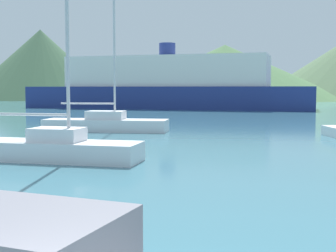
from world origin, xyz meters
TOP-DOWN VIEW (x-y plane):
  - sailboat_middle at (-4.15, 14.02)m, footprint 5.90×2.55m
  - sailboat_outer at (-4.66, 24.85)m, footprint 7.15×2.37m
  - ferry_distant at (-3.24, 55.38)m, footprint 35.36×15.41m
  - hill_central at (-34.50, 101.02)m, footprint 33.16×33.16m
  - hill_east at (6.30, 103.40)m, footprint 52.45×52.45m

SIDE VIEW (x-z plane):
  - sailboat_outer at x=-4.66m, z-range -3.47..4.38m
  - sailboat_middle at x=-4.15m, z-range -5.18..6.22m
  - ferry_distant at x=-3.24m, z-range -1.18..6.68m
  - hill_east at x=6.30m, z-range 0.00..12.00m
  - hill_central at x=-34.50m, z-range 0.00..15.39m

